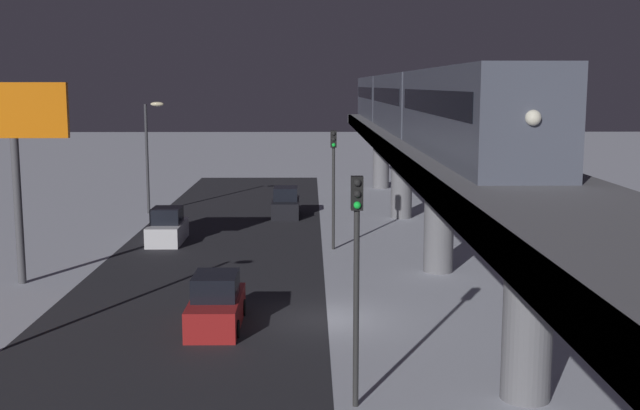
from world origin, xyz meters
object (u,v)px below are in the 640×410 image
(sedan_white, at_px, (167,228))
(traffic_light_mid, at_px, (333,172))
(commercial_billboard, at_px, (14,130))
(sedan_black, at_px, (286,204))
(traffic_light_near, at_px, (357,258))
(subway_train, at_px, (408,101))
(sedan_red, at_px, (216,306))

(sedan_white, bearing_deg, traffic_light_mid, 167.58)
(sedan_white, xyz_separation_m, traffic_light_mid, (-9.30, 2.05, 3.40))
(traffic_light_mid, xyz_separation_m, commercial_billboard, (14.15, 7.18, 2.63))
(sedan_black, relative_size, traffic_light_mid, 0.67)
(sedan_white, height_order, traffic_light_near, traffic_light_near)
(sedan_white, xyz_separation_m, commercial_billboard, (4.85, 9.23, 6.03))
(sedan_black, bearing_deg, sedan_white, -125.58)
(commercial_billboard, bearing_deg, subway_train, -142.46)
(traffic_light_mid, bearing_deg, sedan_red, 71.03)
(subway_train, distance_m, commercial_billboard, 23.96)
(subway_train, relative_size, traffic_light_mid, 8.67)
(subway_train, bearing_deg, traffic_light_near, 80.35)
(subway_train, distance_m, traffic_light_mid, 9.55)
(subway_train, height_order, sedan_red, subway_train)
(subway_train, xyz_separation_m, sedan_red, (9.53, 21.08, -7.03))
(subway_train, height_order, traffic_light_mid, subway_train)
(commercial_billboard, bearing_deg, sedan_red, 145.50)
(sedan_white, distance_m, traffic_light_mid, 10.11)
(sedan_red, height_order, traffic_light_mid, traffic_light_mid)
(sedan_white, height_order, traffic_light_mid, traffic_light_mid)
(traffic_light_mid, bearing_deg, commercial_billboard, 26.91)
(sedan_black, distance_m, traffic_light_near, 32.33)
(commercial_billboard, bearing_deg, traffic_light_mid, -153.09)
(sedan_red, xyz_separation_m, commercial_billboard, (9.45, -6.50, 6.04))
(sedan_red, bearing_deg, commercial_billboard, 145.50)
(subway_train, height_order, traffic_light_near, subway_train)
(sedan_white, bearing_deg, traffic_light_near, 111.95)
(sedan_black, xyz_separation_m, traffic_light_near, (-2.90, 32.02, 3.40))
(sedan_red, height_order, traffic_light_near, traffic_light_near)
(sedan_white, bearing_deg, sedan_black, -125.58)
(sedan_red, distance_m, sedan_white, 16.38)
(sedan_black, xyz_separation_m, commercial_billboard, (11.25, 18.18, 6.03))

